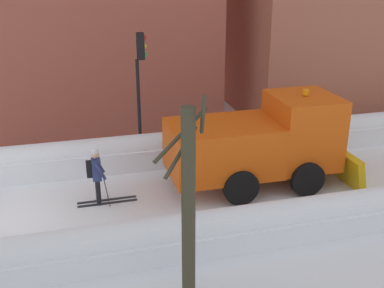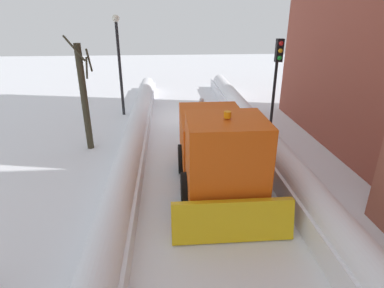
% 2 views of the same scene
% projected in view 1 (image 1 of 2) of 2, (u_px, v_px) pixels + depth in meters
% --- Properties ---
extents(ground_plane, '(80.00, 80.00, 0.00)m').
position_uv_depth(ground_plane, '(327.00, 180.00, 15.98)').
color(ground_plane, white).
extents(snowbank_left, '(1.10, 36.00, 1.18)m').
position_uv_depth(snowbank_left, '(292.00, 136.00, 18.27)').
color(snowbank_left, white).
rests_on(snowbank_left, ground).
extents(snowbank_right, '(1.10, 36.00, 1.05)m').
position_uv_depth(snowbank_right, '(380.00, 207.00, 13.31)').
color(snowbank_right, white).
rests_on(snowbank_right, ground).
extents(plow_truck, '(3.20, 5.98, 3.12)m').
position_uv_depth(plow_truck, '(262.00, 142.00, 15.19)').
color(plow_truck, '#DB510F').
rests_on(plow_truck, ground).
extents(skier, '(0.62, 1.80, 1.81)m').
position_uv_depth(skier, '(96.00, 173.00, 14.11)').
color(skier, black).
rests_on(skier, ground).
extents(traffic_light_pole, '(0.28, 0.42, 4.63)m').
position_uv_depth(traffic_light_pole, '(140.00, 74.00, 16.35)').
color(traffic_light_pole, black).
rests_on(traffic_light_pole, ground).
extents(bare_tree_near, '(0.96, 1.14, 4.80)m').
position_uv_depth(bare_tree_near, '(188.00, 210.00, 9.39)').
color(bare_tree_near, '#383324').
rests_on(bare_tree_near, ground).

